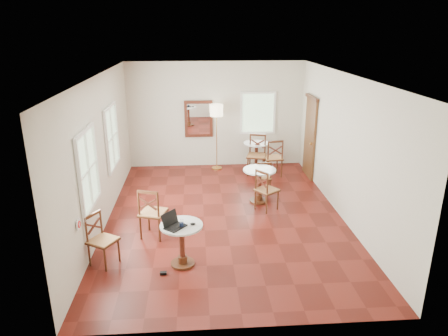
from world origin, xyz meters
name	(u,v)px	position (x,y,z in m)	size (l,w,h in m)	color
ground	(225,216)	(0.00, 0.00, 0.00)	(7.00, 7.00, 0.00)	#5E1710
room_shell	(221,128)	(-0.06, 0.27, 1.89)	(5.02, 7.02, 3.01)	beige
cafe_table_near	(182,240)	(-0.87, -1.86, 0.47)	(0.72, 0.72, 0.76)	#492512
cafe_table_mid	(259,182)	(0.85, 0.72, 0.50)	(0.76, 0.76, 0.80)	#492512
cafe_table_back	(256,153)	(1.12, 3.03, 0.49)	(0.74, 0.74, 0.78)	#492512
chair_near_a	(153,213)	(-1.46, -0.81, 0.51)	(0.59, 0.59, 1.03)	#492512
chair_near_b	(102,240)	(-2.23, -1.72, 0.46)	(0.58, 0.58, 0.92)	#492512
chair_mid_a	(263,177)	(1.04, 1.25, 0.42)	(0.41, 0.41, 0.84)	#492512
chair_mid_b	(266,190)	(0.93, 0.28, 0.47)	(0.61, 0.61, 0.94)	#492512
chair_back_a	(273,158)	(1.49, 2.44, 0.52)	(0.54, 0.54, 1.05)	#492512
chair_back_b	(257,155)	(1.07, 2.64, 0.55)	(0.62, 0.62, 1.10)	#492512
floor_lamp	(217,115)	(0.00, 3.15, 1.58)	(0.36, 0.36, 1.86)	#BF8C3F
laptop	(173,223)	(-1.00, -1.91, 0.82)	(0.43, 0.44, 0.24)	black
mouse	(193,224)	(-0.68, -1.87, 0.78)	(0.09, 0.06, 0.03)	black
navy_mug	(182,225)	(-0.86, -1.94, 0.80)	(0.10, 0.07, 0.08)	#101936
water_glass	(182,222)	(-0.86, -1.84, 0.81)	(0.05, 0.05, 0.09)	white
power_adapter	(163,273)	(-1.18, -2.13, 0.02)	(0.11, 0.07, 0.04)	black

